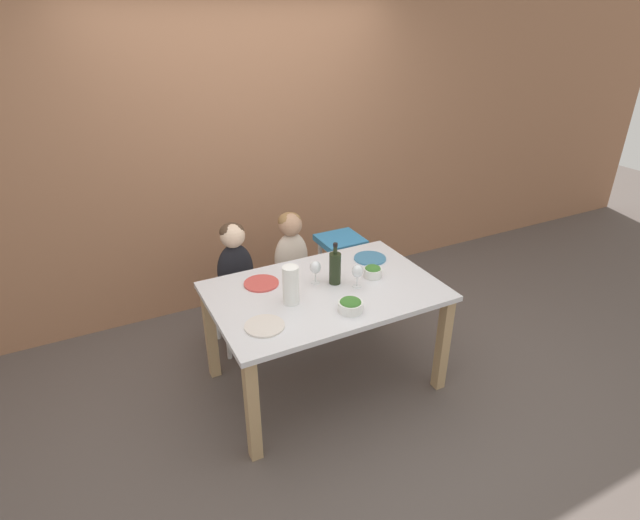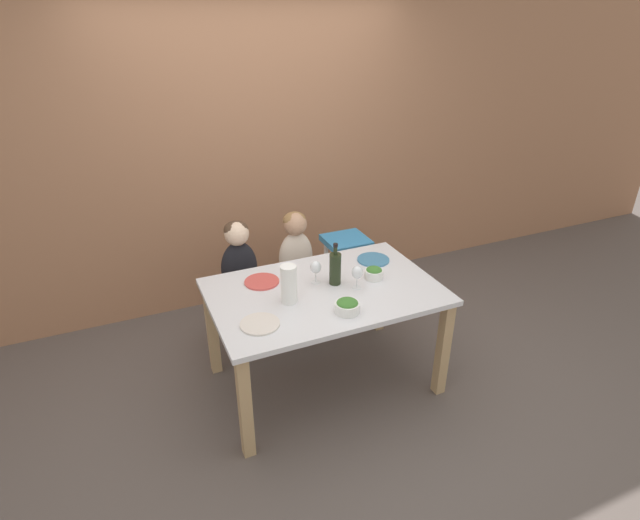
# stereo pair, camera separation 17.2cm
# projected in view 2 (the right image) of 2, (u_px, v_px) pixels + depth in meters

# --- Properties ---
(ground_plane) EXTENTS (14.00, 14.00, 0.00)m
(ground_plane) POSITION_uv_depth(u_px,v_px,m) (324.00, 380.00, 3.57)
(ground_plane) COLOR #564C47
(wall_back) EXTENTS (10.00, 0.06, 2.70)m
(wall_back) POSITION_uv_depth(u_px,v_px,m) (255.00, 148.00, 4.11)
(wall_back) COLOR #9E6B4C
(wall_back) RESTS_ON ground_plane
(dining_table) EXTENTS (1.47, 0.96, 0.75)m
(dining_table) POSITION_uv_depth(u_px,v_px,m) (324.00, 303.00, 3.28)
(dining_table) COLOR silver
(dining_table) RESTS_ON ground_plane
(chair_far_left) EXTENTS (0.40, 0.38, 0.44)m
(chair_far_left) POSITION_uv_depth(u_px,v_px,m) (242.00, 300.00, 3.83)
(chair_far_left) COLOR silver
(chair_far_left) RESTS_ON ground_plane
(chair_far_center) EXTENTS (0.40, 0.38, 0.44)m
(chair_far_center) POSITION_uv_depth(u_px,v_px,m) (297.00, 289.00, 3.99)
(chair_far_center) COLOR silver
(chair_far_center) RESTS_ON ground_plane
(chair_right_highchair) EXTENTS (0.34, 0.32, 0.74)m
(chair_right_highchair) POSITION_uv_depth(u_px,v_px,m) (346.00, 257.00, 4.06)
(chair_right_highchair) COLOR silver
(chair_right_highchair) RESTS_ON ground_plane
(person_child_left) EXTENTS (0.27, 0.19, 0.58)m
(person_child_left) POSITION_uv_depth(u_px,v_px,m) (238.00, 255.00, 3.66)
(person_child_left) COLOR black
(person_child_left) RESTS_ON chair_far_left
(person_child_center) EXTENTS (0.27, 0.19, 0.58)m
(person_child_center) POSITION_uv_depth(u_px,v_px,m) (295.00, 245.00, 3.82)
(person_child_center) COLOR beige
(person_child_center) RESTS_ON chair_far_center
(wine_bottle) EXTENTS (0.08, 0.08, 0.29)m
(wine_bottle) POSITION_uv_depth(u_px,v_px,m) (335.00, 268.00, 3.25)
(wine_bottle) COLOR #232D19
(wine_bottle) RESTS_ON dining_table
(paper_towel_roll) EXTENTS (0.10, 0.10, 0.25)m
(paper_towel_roll) POSITION_uv_depth(u_px,v_px,m) (289.00, 284.00, 3.04)
(paper_towel_roll) COLOR white
(paper_towel_roll) RESTS_ON dining_table
(wine_glass_near) EXTENTS (0.07, 0.07, 0.16)m
(wine_glass_near) POSITION_uv_depth(u_px,v_px,m) (357.00, 273.00, 3.20)
(wine_glass_near) COLOR white
(wine_glass_near) RESTS_ON dining_table
(wine_glass_far) EXTENTS (0.07, 0.07, 0.16)m
(wine_glass_far) POSITION_uv_depth(u_px,v_px,m) (316.00, 268.00, 3.26)
(wine_glass_far) COLOR white
(wine_glass_far) RESTS_ON dining_table
(salad_bowl_large) EXTENTS (0.15, 0.15, 0.08)m
(salad_bowl_large) POSITION_uv_depth(u_px,v_px,m) (347.00, 306.00, 2.97)
(salad_bowl_large) COLOR white
(salad_bowl_large) RESTS_ON dining_table
(salad_bowl_small) EXTENTS (0.12, 0.12, 0.08)m
(salad_bowl_small) POSITION_uv_depth(u_px,v_px,m) (374.00, 273.00, 3.35)
(salad_bowl_small) COLOR white
(salad_bowl_small) RESTS_ON dining_table
(dinner_plate_front_left) EXTENTS (0.23, 0.23, 0.01)m
(dinner_plate_front_left) POSITION_uv_depth(u_px,v_px,m) (260.00, 324.00, 2.86)
(dinner_plate_front_left) COLOR silver
(dinner_plate_front_left) RESTS_ON dining_table
(dinner_plate_back_left) EXTENTS (0.23, 0.23, 0.01)m
(dinner_plate_back_left) POSITION_uv_depth(u_px,v_px,m) (262.00, 282.00, 3.31)
(dinner_plate_back_left) COLOR #D14C47
(dinner_plate_back_left) RESTS_ON dining_table
(dinner_plate_back_right) EXTENTS (0.23, 0.23, 0.01)m
(dinner_plate_back_right) POSITION_uv_depth(u_px,v_px,m) (373.00, 260.00, 3.60)
(dinner_plate_back_right) COLOR teal
(dinner_plate_back_right) RESTS_ON dining_table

